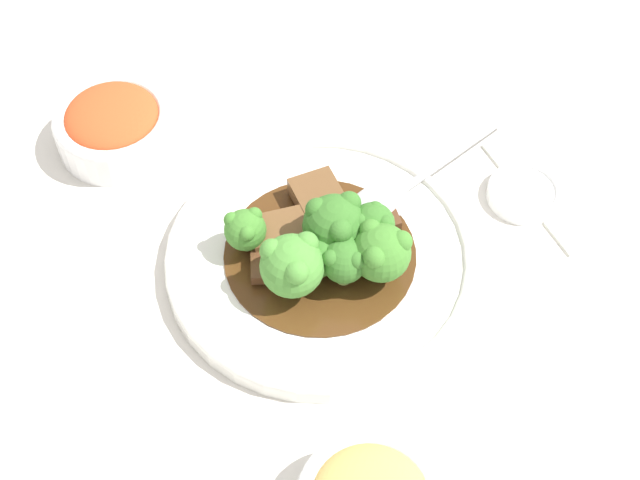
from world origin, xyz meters
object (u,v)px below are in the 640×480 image
object	(u,v)px
broccoli_floret_1	(344,260)
broccoli_floret_5	(319,256)
beef_strip_1	(369,220)
beef_strip_0	(284,230)
broccoli_floret_3	(335,225)
broccoli_floret_0	(292,265)
broccoli_floret_4	(372,224)
beef_strip_2	(276,260)
broccoli_floret_2	(381,252)
main_plate	(320,257)
beef_strip_3	(323,207)
side_bowl_kimchi	(114,125)
sauce_dish	(524,192)
broccoli_floret_6	(245,229)
serving_spoon	(393,195)

from	to	relation	value
broccoli_floret_1	broccoli_floret_5	distance (m)	0.02
beef_strip_1	beef_strip_0	bearing A→B (deg)	-95.01
broccoli_floret_3	broccoli_floret_5	bearing A→B (deg)	-40.20
broccoli_floret_0	broccoli_floret_4	distance (m)	0.07
beef_strip_2	broccoli_floret_2	xyz separation A→B (m)	(0.03, 0.08, 0.03)
broccoli_floret_5	beef_strip_1	bearing A→B (deg)	125.33
main_plate	broccoli_floret_5	distance (m)	0.04
beef_strip_3	side_bowl_kimchi	world-z (taller)	side_bowl_kimchi
beef_strip_1	main_plate	bearing A→B (deg)	-70.84
main_plate	broccoli_floret_1	size ratio (longest dim) A/B	5.78
beef_strip_2	broccoli_floret_5	xyz separation A→B (m)	(0.02, 0.03, 0.02)
broccoli_floret_3	broccoli_floret_5	distance (m)	0.03
beef_strip_0	broccoli_floret_2	distance (m)	0.09
broccoli_floret_4	sauce_dish	bearing A→B (deg)	101.70
broccoli_floret_5	sauce_dish	bearing A→B (deg)	102.98
broccoli_floret_6	beef_strip_1	bearing A→B (deg)	87.76
broccoli_floret_1	beef_strip_3	bearing A→B (deg)	178.64
broccoli_floret_1	beef_strip_0	bearing A→B (deg)	-146.30
broccoli_floret_4	beef_strip_1	bearing A→B (deg)	167.30
broccoli_floret_2	beef_strip_1	bearing A→B (deg)	173.20
broccoli_floret_0	broccoli_floret_1	distance (m)	0.04
broccoli_floret_0	sauce_dish	size ratio (longest dim) A/B	0.85
broccoli_floret_6	side_bowl_kimchi	xyz separation A→B (m)	(-0.16, -0.09, -0.02)
broccoli_floret_1	broccoli_floret_2	bearing A→B (deg)	86.38
beef_strip_3	broccoli_floret_6	size ratio (longest dim) A/B	1.87
beef_strip_0	beef_strip_1	bearing A→B (deg)	84.99
beef_strip_2	broccoli_floret_2	distance (m)	0.09
broccoli_floret_6	serving_spoon	size ratio (longest dim) A/B	0.20
broccoli_floret_4	broccoli_floret_5	bearing A→B (deg)	-73.04
broccoli_floret_3	serving_spoon	xyz separation A→B (m)	(-0.04, 0.06, -0.02)
beef_strip_1	side_bowl_kimchi	size ratio (longest dim) A/B	0.45
broccoli_floret_4	broccoli_floret_6	world-z (taller)	broccoli_floret_4
beef_strip_0	broccoli_floret_0	distance (m)	0.06
main_plate	beef_strip_2	world-z (taller)	beef_strip_2
beef_strip_1	broccoli_floret_3	world-z (taller)	broccoli_floret_3
beef_strip_0	beef_strip_2	world-z (taller)	beef_strip_0
broccoli_floret_3	sauce_dish	bearing A→B (deg)	97.74
beef_strip_3	broccoli_floret_4	xyz separation A→B (m)	(0.04, 0.03, 0.02)
broccoli_floret_2	broccoli_floret_5	world-z (taller)	broccoli_floret_2
beef_strip_2	broccoli_floret_1	world-z (taller)	broccoli_floret_1
beef_strip_0	beef_strip_3	bearing A→B (deg)	112.55
beef_strip_3	broccoli_floret_0	distance (m)	0.08
sauce_dish	beef_strip_0	bearing A→B (deg)	-89.42
broccoli_floret_6	sauce_dish	xyz separation A→B (m)	(-0.00, 0.25, -0.03)
beef_strip_0	beef_strip_2	bearing A→B (deg)	-26.42
beef_strip_0	serving_spoon	xyz separation A→B (m)	(-0.01, 0.10, -0.00)
broccoli_floret_1	broccoli_floret_4	size ratio (longest dim) A/B	0.91
broccoli_floret_2	broccoli_floret_4	size ratio (longest dim) A/B	1.08
broccoli_floret_4	side_bowl_kimchi	xyz separation A→B (m)	(-0.18, -0.19, -0.03)
main_plate	beef_strip_2	distance (m)	0.04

